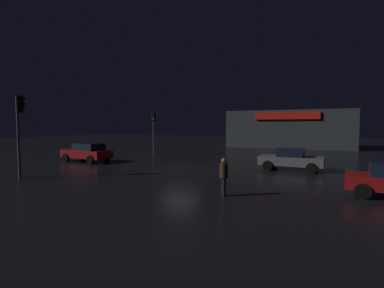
% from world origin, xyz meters
% --- Properties ---
extents(ground_plane, '(120.00, 120.00, 0.00)m').
position_xyz_m(ground_plane, '(0.00, 0.00, 0.00)').
color(ground_plane, black).
extents(store_building, '(15.94, 7.99, 4.92)m').
position_xyz_m(store_building, '(4.32, 24.47, 2.46)').
color(store_building, '#33383D').
rests_on(store_building, ground).
extents(traffic_signal_main, '(0.42, 0.42, 4.28)m').
position_xyz_m(traffic_signal_main, '(-6.58, 7.01, 3.07)').
color(traffic_signal_main, '#595B60').
rests_on(traffic_signal_main, ground).
extents(traffic_signal_opposite, '(0.42, 0.42, 4.60)m').
position_xyz_m(traffic_signal_opposite, '(-6.43, -6.82, 3.23)').
color(traffic_signal_opposite, '#595B60').
rests_on(traffic_signal_opposite, ground).
extents(car_near, '(4.08, 2.09, 1.48)m').
position_xyz_m(car_near, '(6.92, 2.75, 0.74)').
color(car_near, slate).
rests_on(car_near, ground).
extents(car_crossing, '(4.43, 2.16, 1.52)m').
position_xyz_m(car_crossing, '(-8.55, 0.14, 0.79)').
color(car_crossing, '#A51414').
rests_on(car_crossing, ground).
extents(pedestrian, '(0.48, 0.48, 1.59)m').
position_xyz_m(pedestrian, '(5.23, -5.92, 0.92)').
color(pedestrian, black).
rests_on(pedestrian, ground).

